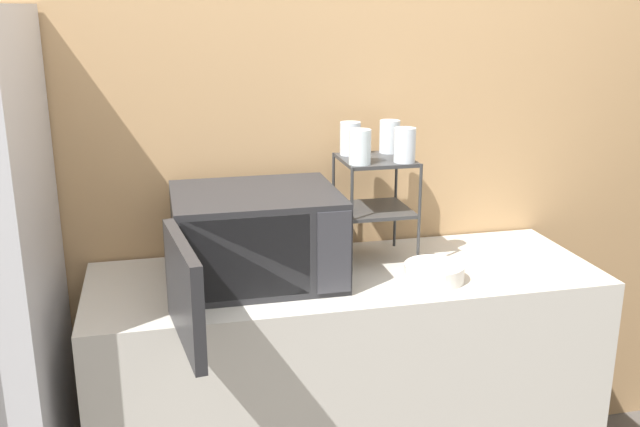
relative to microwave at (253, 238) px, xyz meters
The scene contains 9 objects.
wall_back 0.52m from the microwave, 47.42° to the left, with size 8.00×0.06×2.60m.
counter 0.66m from the microwave, ahead, with size 1.65×0.58×0.89m.
microwave is the anchor object (origin of this frame).
dish_rack 0.45m from the microwave, 13.42° to the left, with size 0.24×0.24×0.35m.
glass_front_left 0.44m from the microwave, ahead, with size 0.07×0.07×0.11m.
glass_back_right 0.59m from the microwave, 19.91° to the left, with size 0.07×0.07×0.11m.
glass_front_right 0.56m from the microwave, ahead, with size 0.07×0.07×0.11m.
glass_back_left 0.48m from the microwave, 26.12° to the left, with size 0.07×0.07×0.11m.
bowl 0.58m from the microwave, 13.21° to the right, with size 0.19×0.19×0.05m.
Camera 1 is at (-0.58, -1.80, 1.73)m, focal length 40.00 mm.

